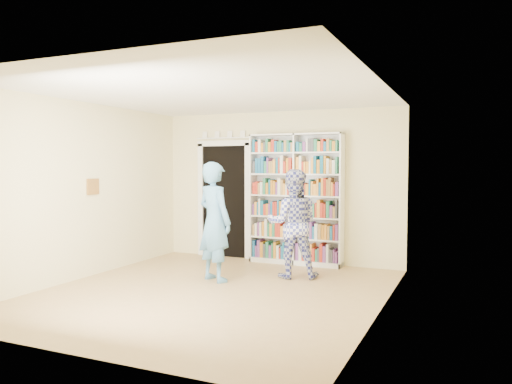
{
  "coord_description": "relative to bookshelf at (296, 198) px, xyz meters",
  "views": [
    {
      "loc": [
        3.24,
        -5.91,
        1.72
      ],
      "look_at": [
        0.25,
        0.9,
        1.33
      ],
      "focal_mm": 35.0,
      "sensor_mm": 36.0,
      "label": 1
    }
  ],
  "objects": [
    {
      "name": "floor",
      "position": [
        -0.39,
        -2.34,
        -1.15
      ],
      "size": [
        5.0,
        5.0,
        0.0
      ],
      "primitive_type": "plane",
      "color": "#A17E4E",
      "rests_on": "ground"
    },
    {
      "name": "ceiling",
      "position": [
        -0.39,
        -2.34,
        1.55
      ],
      "size": [
        5.0,
        5.0,
        0.0
      ],
      "primitive_type": "plane",
      "rotation": [
        3.14,
        0.0,
        0.0
      ],
      "color": "white",
      "rests_on": "wall_back"
    },
    {
      "name": "wall_back",
      "position": [
        -0.39,
        0.16,
        0.2
      ],
      "size": [
        4.5,
        0.0,
        4.5
      ],
      "primitive_type": "plane",
      "rotation": [
        1.57,
        0.0,
        0.0
      ],
      "color": "beige",
      "rests_on": "floor"
    },
    {
      "name": "wall_left",
      "position": [
        -2.64,
        -2.34,
        0.2
      ],
      "size": [
        0.0,
        5.0,
        5.0
      ],
      "primitive_type": "plane",
      "rotation": [
        1.57,
        0.0,
        1.57
      ],
      "color": "beige",
      "rests_on": "floor"
    },
    {
      "name": "wall_right",
      "position": [
        1.86,
        -2.34,
        0.2
      ],
      "size": [
        0.0,
        5.0,
        5.0
      ],
      "primitive_type": "plane",
      "rotation": [
        1.57,
        0.0,
        -1.57
      ],
      "color": "beige",
      "rests_on": "floor"
    },
    {
      "name": "bookshelf",
      "position": [
        0.0,
        0.0,
        0.0
      ],
      "size": [
        1.66,
        0.31,
        2.28
      ],
      "rotation": [
        0.0,
        0.0,
        -0.38
      ],
      "color": "white",
      "rests_on": "floor"
    },
    {
      "name": "doorway",
      "position": [
        -1.49,
        0.13,
        0.03
      ],
      "size": [
        1.1,
        0.08,
        2.43
      ],
      "color": "black",
      "rests_on": "floor"
    },
    {
      "name": "wall_art",
      "position": [
        -2.62,
        -2.14,
        0.25
      ],
      "size": [
        0.03,
        0.25,
        0.25
      ],
      "primitive_type": "cube",
      "color": "brown",
      "rests_on": "wall_left"
    },
    {
      "name": "man_blue",
      "position": [
        -0.69,
        -1.71,
        -0.26
      ],
      "size": [
        0.77,
        0.66,
        1.78
      ],
      "primitive_type": "imported",
      "rotation": [
        0.0,
        0.0,
        2.71
      ],
      "color": "#4E87AF",
      "rests_on": "floor"
    },
    {
      "name": "man_plaid",
      "position": [
        0.31,
        -1.03,
        -0.32
      ],
      "size": [
        0.98,
        0.87,
        1.67
      ],
      "primitive_type": "imported",
      "rotation": [
        0.0,
        0.0,
        3.49
      ],
      "color": "navy",
      "rests_on": "floor"
    },
    {
      "name": "paper_sheet",
      "position": [
        0.4,
        -1.2,
        -0.11
      ],
      "size": [
        0.19,
        0.12,
        0.31
      ],
      "primitive_type": "cube",
      "rotation": [
        0.0,
        0.0,
        0.56
      ],
      "color": "white",
      "rests_on": "man_plaid"
    }
  ]
}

